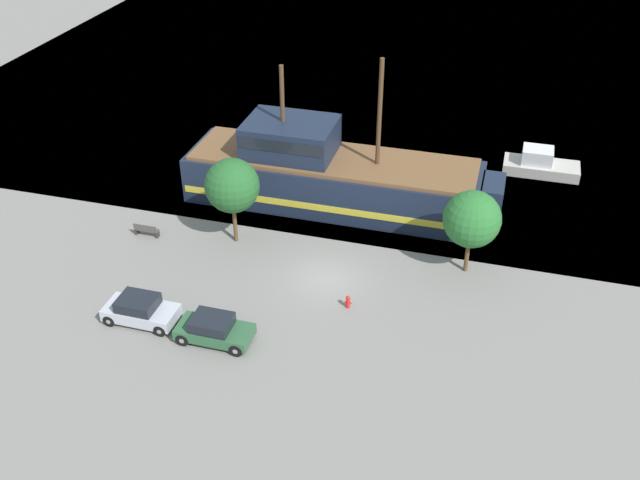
# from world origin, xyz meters

# --- Properties ---
(ground_plane) EXTENTS (160.00, 160.00, 0.00)m
(ground_plane) POSITION_xyz_m (0.00, 0.00, 0.00)
(ground_plane) COLOR gray
(water_surface) EXTENTS (80.00, 80.00, 0.00)m
(water_surface) POSITION_xyz_m (0.00, 44.00, 0.00)
(water_surface) COLOR #38667F
(water_surface) RESTS_ON ground
(pirate_ship) EXTENTS (20.59, 5.46, 10.22)m
(pirate_ship) POSITION_xyz_m (-2.09, 8.44, 2.04)
(pirate_ship) COLOR #192338
(pirate_ship) RESTS_ON water_surface
(moored_boat_dockside) EXTENTS (5.29, 2.26, 1.87)m
(moored_boat_dockside) POSITION_xyz_m (11.38, 16.52, 0.68)
(moored_boat_dockside) COLOR #B7B2A8
(moored_boat_dockside) RESTS_ON water_surface
(parked_car_curb_front) EXTENTS (3.83, 1.88, 1.47)m
(parked_car_curb_front) POSITION_xyz_m (-8.36, -6.24, 0.72)
(parked_car_curb_front) COLOR #B7BCC6
(parked_car_curb_front) RESTS_ON ground_plane
(parked_car_curb_mid) EXTENTS (3.86, 1.84, 1.42)m
(parked_car_curb_mid) POSITION_xyz_m (-4.06, -6.61, 0.71)
(parked_car_curb_mid) COLOR #2D5B38
(parked_car_curb_mid) RESTS_ON ground_plane
(fire_hydrant) EXTENTS (0.42, 0.25, 0.76)m
(fire_hydrant) POSITION_xyz_m (1.84, -2.20, 0.41)
(fire_hydrant) COLOR red
(fire_hydrant) RESTS_ON ground_plane
(bench_promenade_east) EXTENTS (1.54, 0.45, 0.85)m
(bench_promenade_east) POSITION_xyz_m (-11.93, 1.27, 0.43)
(bench_promenade_east) COLOR #4C4742
(bench_promenade_east) RESTS_ON ground_plane
(tree_row_east) EXTENTS (3.27, 3.27, 5.51)m
(tree_row_east) POSITION_xyz_m (-6.39, 2.30, 3.86)
(tree_row_east) COLOR brown
(tree_row_east) RESTS_ON ground_plane
(tree_row_mideast) EXTENTS (3.25, 3.25, 5.13)m
(tree_row_mideast) POSITION_xyz_m (7.57, 2.96, 3.50)
(tree_row_mideast) COLOR brown
(tree_row_mideast) RESTS_ON ground_plane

